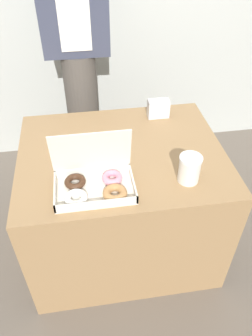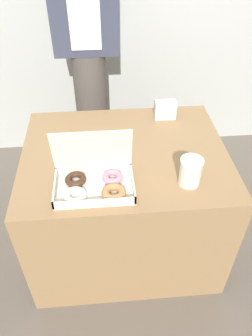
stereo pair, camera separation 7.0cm
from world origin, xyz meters
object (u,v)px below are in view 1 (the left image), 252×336
object	(u,v)px
coffee_cup	(189,169)
person_customer	(77,51)
donut_box	(95,182)
napkin_holder	(158,108)

from	to	relation	value
coffee_cup	person_customer	distance (m)	1.06
donut_box	person_customer	bearing A→B (deg)	91.07
donut_box	coffee_cup	bearing A→B (deg)	-0.86
coffee_cup	napkin_holder	bearing A→B (deg)	91.40
person_customer	napkin_holder	bearing A→B (deg)	-43.36
donut_box	napkin_holder	world-z (taller)	donut_box
donut_box	person_customer	distance (m)	0.96
coffee_cup	napkin_holder	world-z (taller)	coffee_cup
donut_box	person_customer	world-z (taller)	person_customer
coffee_cup	donut_box	bearing A→B (deg)	179.14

